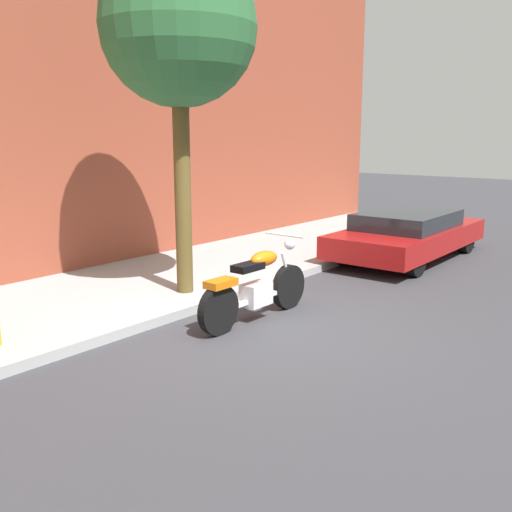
% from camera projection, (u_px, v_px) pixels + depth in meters
% --- Properties ---
extents(ground_plane, '(60.00, 60.00, 0.00)m').
position_uv_depth(ground_plane, '(267.00, 328.00, 7.97)').
color(ground_plane, '#38383D').
extents(sidewalk, '(21.35, 3.34, 0.14)m').
position_uv_depth(sidewalk, '(132.00, 289.00, 9.72)').
color(sidewalk, '#A4A4A4').
rests_on(sidewalk, ground).
extents(building_facade, '(21.35, 0.50, 7.78)m').
position_uv_depth(building_facade, '(52.00, 61.00, 10.11)').
color(building_facade, brown).
rests_on(building_facade, ground).
extents(motorcycle, '(2.24, 0.70, 1.18)m').
position_uv_depth(motorcycle, '(256.00, 288.00, 8.21)').
color(motorcycle, black).
rests_on(motorcycle, ground).
extents(parked_car_red, '(4.46, 1.88, 1.03)m').
position_uv_depth(parked_car_red, '(408.00, 233.00, 12.27)').
color(parked_car_red, black).
rests_on(parked_car_red, ground).
extents(street_tree, '(2.34, 2.34, 5.35)m').
position_uv_depth(street_tree, '(178.00, 29.00, 8.48)').
color(street_tree, brown).
rests_on(street_tree, ground).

